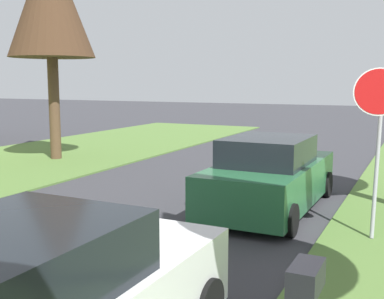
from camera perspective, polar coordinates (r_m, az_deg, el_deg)
The scene contains 4 objects.
stop_sign_far at distance 8.55m, azimuth 21.22°, elevation 3.70°, with size 0.82×0.79×2.90m.
street_tree_left_mid_b at distance 17.48m, azimuth -16.50°, elevation 16.68°, with size 2.90×2.90×7.40m.
parked_sedan_green at distance 10.32m, azimuth 9.20°, elevation -3.13°, with size 1.97×4.41×1.57m.
curbside_mailbox at distance 3.99m, azimuth 13.31°, elevation -16.62°, with size 0.22×0.44×1.27m.
Camera 1 is at (5.10, 2.80, 2.71)m, focal length 44.96 mm.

